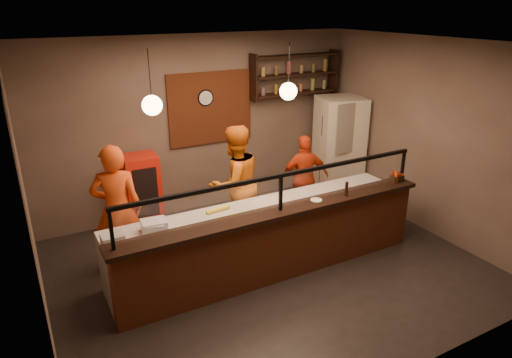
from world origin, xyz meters
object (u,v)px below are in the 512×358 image
cook_left (117,210)px  condiment_caddy (397,178)px  cook_right (304,178)px  red_cooler (142,192)px  pizza_dough (270,203)px  cook_mid (235,184)px  fridge (339,147)px  pepper_mill (346,189)px  wall_clock (205,98)px

cook_left → condiment_caddy: bearing=179.4°
cook_right → red_cooler: 2.83m
red_cooler → pizza_dough: 2.38m
cook_mid → red_cooler: 1.67m
condiment_caddy → fridge: bearing=77.7°
cook_mid → fridge: 2.71m
cook_mid → condiment_caddy: bearing=138.8°
pizza_dough → pepper_mill: bearing=-33.3°
cook_left → pepper_mill: (2.99, -1.34, 0.21)m
fridge → red_cooler: fridge is taller
wall_clock → cook_left: wall_clock is taller
pizza_dough → fridge: bearing=31.4°
fridge → red_cooler: bearing=-171.1°
cook_mid → pizza_dough: bearing=93.3°
cook_right → pizza_dough: (-1.23, -0.90, 0.13)m
wall_clock → red_cooler: size_ratio=0.23×
cook_mid → red_cooler: bearing=-51.6°
wall_clock → fridge: (2.50, -0.72, -1.10)m
wall_clock → cook_mid: bearing=-94.9°
fridge → pizza_dough: fridge is taller
pepper_mill → cook_left: bearing=155.9°
red_cooler → pepper_mill: bearing=-45.6°
cook_left → pizza_dough: 2.20m
wall_clock → pepper_mill: size_ratio=1.39×
pepper_mill → fridge: bearing=54.1°
cook_mid → red_cooler: (-1.23, 1.09, -0.30)m
cook_right → red_cooler: cook_right is taller
wall_clock → pepper_mill: 3.12m
pizza_dough → condiment_caddy: 2.07m
cook_mid → pepper_mill: 1.80m
cook_mid → fridge: fridge is taller
red_cooler → cook_mid: bearing=-40.3°
fridge → pepper_mill: (-1.51, -2.09, 0.17)m
red_cooler → wall_clock: bearing=14.2°
cook_mid → condiment_caddy: size_ratio=10.78×
wall_clock → cook_mid: size_ratio=0.16×
cook_right → fridge: size_ratio=0.78×
wall_clock → fridge: size_ratio=0.15×
pepper_mill → red_cooler: bearing=133.2°
cook_mid → fridge: size_ratio=0.96×
cook_right → wall_clock: bearing=-31.4°
fridge → pizza_dough: (-2.43, -1.48, -0.09)m
red_cooler → cook_left: bearing=-118.1°
wall_clock → cook_mid: wall_clock is taller
cook_mid → pizza_dough: size_ratio=3.71×
cook_mid → pizza_dough: (0.19, -0.80, -0.06)m
wall_clock → cook_right: size_ratio=0.19×
cook_mid → pepper_mill: size_ratio=8.93×
cook_right → pizza_dough: 1.53m
pizza_dough → pepper_mill: 1.13m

